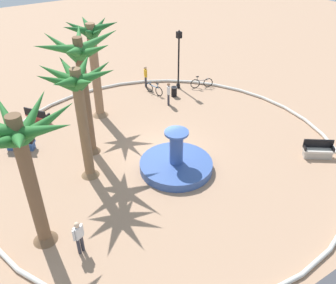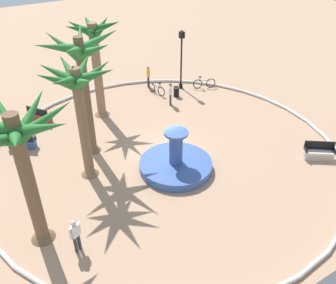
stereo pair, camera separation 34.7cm
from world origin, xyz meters
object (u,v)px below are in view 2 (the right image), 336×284
at_px(palm_tree_far_side, 81,67).
at_px(bench_west, 319,153).
at_px(palm_tree_near_fountain, 95,50).
at_px(person_cyclist_helmet, 170,93).
at_px(person_pedestrian_stroll, 76,234).
at_px(bicycle_red_frame, 156,89).
at_px(palm_tree_mid_plaza, 78,94).
at_px(trash_bin, 176,91).
at_px(bench_north, 22,142).
at_px(fountain, 176,164).
at_px(bench_east, 40,116).
at_px(person_cyclist_photo, 148,75).
at_px(lamppost, 181,55).
at_px(palm_tree_by_curb, 18,148).
at_px(bicycle_by_lamppost, 204,83).

distance_m(palm_tree_far_side, bench_west, 13.28).
height_order(palm_tree_near_fountain, person_cyclist_helmet, palm_tree_near_fountain).
bearing_deg(person_pedestrian_stroll, bicycle_red_frame, -132.34).
bearing_deg(palm_tree_mid_plaza, bicycle_red_frame, -140.13).
height_order(palm_tree_mid_plaza, trash_bin, palm_tree_mid_plaza).
relative_size(bench_west, bench_north, 1.00).
distance_m(palm_tree_near_fountain, trash_bin, 6.91).
bearing_deg(fountain, bench_west, 155.46).
relative_size(palm_tree_near_fountain, bench_west, 3.92).
height_order(palm_tree_mid_plaza, person_pedestrian_stroll, palm_tree_mid_plaza).
xyz_separation_m(bench_east, person_pedestrian_stroll, (1.53, 11.19, 0.55)).
xyz_separation_m(fountain, trash_bin, (-4.64, -7.23, 0.06)).
bearing_deg(bench_west, palm_tree_mid_plaza, -25.18).
xyz_separation_m(bench_west, person_cyclist_photo, (3.39, -12.95, 0.57)).
xyz_separation_m(bench_east, bicycle_red_frame, (-8.29, 0.42, 0.04)).
height_order(bench_west, bench_north, same).
relative_size(bench_east, person_cyclist_photo, 0.98).
height_order(palm_tree_mid_plaza, palm_tree_far_side, palm_tree_far_side).
relative_size(palm_tree_far_side, bench_west, 4.23).
bearing_deg(fountain, lamppost, -124.60).
xyz_separation_m(palm_tree_by_curb, palm_tree_mid_plaza, (-3.27, -3.08, -0.05)).
height_order(bench_west, person_cyclist_helmet, person_cyclist_helmet).
bearing_deg(palm_tree_near_fountain, person_cyclist_photo, -154.91).
xyz_separation_m(lamppost, person_cyclist_helmet, (2.10, 1.92, -1.65)).
relative_size(trash_bin, person_cyclist_photo, 0.44).
height_order(palm_tree_far_side, bicycle_red_frame, palm_tree_far_side).
bearing_deg(palm_tree_near_fountain, person_cyclist_helmet, 165.83).
height_order(palm_tree_by_curb, palm_tree_mid_plaza, palm_tree_by_curb).
xyz_separation_m(trash_bin, person_pedestrian_stroll, (10.83, 9.68, 0.51)).
distance_m(bench_north, person_cyclist_helmet, 9.98).
distance_m(bench_west, bicycle_by_lamppost, 10.57).
xyz_separation_m(palm_tree_mid_plaza, trash_bin, (-8.62, -5.26, -4.15)).
height_order(fountain, person_cyclist_helmet, fountain).
relative_size(palm_tree_mid_plaza, person_cyclist_photo, 3.69).
distance_m(bench_east, bicycle_red_frame, 8.30).
xyz_separation_m(bench_east, bicycle_by_lamppost, (-11.83, 1.43, 0.04)).
bearing_deg(person_cyclist_photo, trash_bin, 110.36).
bearing_deg(fountain, palm_tree_far_side, -51.48).
distance_m(bicycle_red_frame, person_pedestrian_stroll, 14.59).
bearing_deg(trash_bin, bench_north, 5.03).
bearing_deg(bench_north, palm_tree_mid_plaza, 119.12).
distance_m(bench_west, person_cyclist_helmet, 10.23).
bearing_deg(bench_west, bicycle_by_lamppost, -90.33).
xyz_separation_m(palm_tree_by_curb, bench_west, (-14.37, 2.14, -4.24)).
distance_m(person_cyclist_helmet, person_cyclist_photo, 3.37).
distance_m(palm_tree_far_side, lamppost, 10.11).
distance_m(bench_north, person_cyclist_photo, 10.68).
bearing_deg(lamppost, palm_tree_mid_plaza, 33.02).
bearing_deg(bench_west, person_cyclist_helmet, -69.81).
xyz_separation_m(palm_tree_far_side, person_pedestrian_stroll, (3.10, 6.32, -4.10)).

